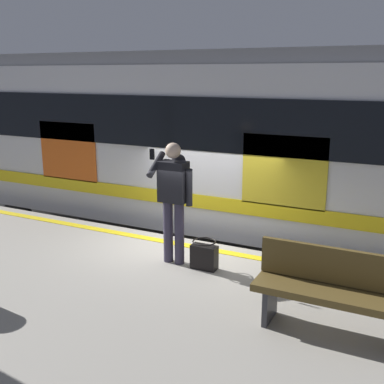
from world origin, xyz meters
The scene contains 9 objects.
ground_plane centered at (0.00, 0.00, 0.00)m, with size 23.86×23.86×0.00m, color #3D3D3F.
platform centered at (0.00, 2.25, 0.56)m, with size 12.55×4.50×1.11m, color #9E998E.
safety_line centered at (0.00, 0.30, 1.12)m, with size 12.30×0.16×0.01m, color yellow.
track_rail_near centered at (0.00, -1.23, 0.08)m, with size 16.32×0.08×0.16m, color slate.
track_rail_far centered at (0.00, -2.67, 0.08)m, with size 16.32×0.08×0.16m, color slate.
train_carriage centered at (0.93, -1.95, 2.55)m, with size 12.47×2.86×4.02m.
passenger centered at (-0.10, 0.97, 2.16)m, with size 0.57×0.55×1.76m.
handbag centered at (-0.59, 1.00, 1.31)m, with size 0.37×0.34×0.42m.
bench centered at (-2.50, 1.88, 1.61)m, with size 1.66×0.44×0.90m.
Camera 1 is at (-3.17, 6.56, 3.80)m, focal length 43.63 mm.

